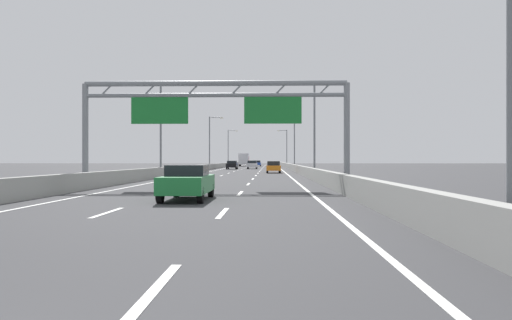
% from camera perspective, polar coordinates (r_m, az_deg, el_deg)
% --- Properties ---
extents(ground_plane, '(260.00, 260.00, 0.00)m').
position_cam_1_polar(ground_plane, '(102.69, -0.20, -0.90)').
color(ground_plane, '#38383A').
extents(lane_dash_left_1, '(0.16, 3.00, 0.01)m').
position_cam_1_polar(lane_dash_left_1, '(16.03, -16.87, -5.87)').
color(lane_dash_left_1, white).
rests_on(lane_dash_left_1, ground_plane).
extents(lane_dash_left_2, '(0.16, 3.00, 0.01)m').
position_cam_1_polar(lane_dash_left_2, '(24.70, -10.22, -3.80)').
color(lane_dash_left_2, white).
rests_on(lane_dash_left_2, ground_plane).
extents(lane_dash_left_3, '(0.16, 3.00, 0.01)m').
position_cam_1_polar(lane_dash_left_3, '(33.55, -7.06, -2.79)').
color(lane_dash_left_3, white).
rests_on(lane_dash_left_3, ground_plane).
extents(lane_dash_left_4, '(0.16, 3.00, 0.01)m').
position_cam_1_polar(lane_dash_left_4, '(42.46, -5.23, -2.20)').
color(lane_dash_left_4, white).
rests_on(lane_dash_left_4, ground_plane).
extents(lane_dash_left_5, '(0.16, 3.00, 0.01)m').
position_cam_1_polar(lane_dash_left_5, '(51.40, -4.03, -1.81)').
color(lane_dash_left_5, white).
rests_on(lane_dash_left_5, ground_plane).
extents(lane_dash_left_6, '(0.16, 3.00, 0.01)m').
position_cam_1_polar(lane_dash_left_6, '(60.36, -3.19, -1.54)').
color(lane_dash_left_6, white).
rests_on(lane_dash_left_6, ground_plane).
extents(lane_dash_left_7, '(0.16, 3.00, 0.01)m').
position_cam_1_polar(lane_dash_left_7, '(69.33, -2.57, -1.34)').
color(lane_dash_left_7, white).
rests_on(lane_dash_left_7, ground_plane).
extents(lane_dash_left_8, '(0.16, 3.00, 0.01)m').
position_cam_1_polar(lane_dash_left_8, '(78.31, -2.09, -1.18)').
color(lane_dash_left_8, white).
rests_on(lane_dash_left_8, ground_plane).
extents(lane_dash_left_9, '(0.16, 3.00, 0.01)m').
position_cam_1_polar(lane_dash_left_9, '(87.29, -1.70, -1.06)').
color(lane_dash_left_9, white).
rests_on(lane_dash_left_9, ground_plane).
extents(lane_dash_left_10, '(0.16, 3.00, 0.01)m').
position_cam_1_polar(lane_dash_left_10, '(96.27, -1.39, -0.96)').
color(lane_dash_left_10, white).
rests_on(lane_dash_left_10, ground_plane).
extents(lane_dash_left_11, '(0.16, 3.00, 0.01)m').
position_cam_1_polar(lane_dash_left_11, '(105.26, -1.14, -0.87)').
color(lane_dash_left_11, white).
rests_on(lane_dash_left_11, ground_plane).
extents(lane_dash_left_12, '(0.16, 3.00, 0.01)m').
position_cam_1_polar(lane_dash_left_12, '(114.25, -0.92, -0.80)').
color(lane_dash_left_12, white).
rests_on(lane_dash_left_12, ground_plane).
extents(lane_dash_left_13, '(0.16, 3.00, 0.01)m').
position_cam_1_polar(lane_dash_left_13, '(123.24, -0.73, -0.74)').
color(lane_dash_left_13, white).
rests_on(lane_dash_left_13, ground_plane).
extents(lane_dash_left_14, '(0.16, 3.00, 0.01)m').
position_cam_1_polar(lane_dash_left_14, '(132.23, -0.57, -0.69)').
color(lane_dash_left_14, white).
rests_on(lane_dash_left_14, ground_plane).
extents(lane_dash_left_15, '(0.16, 3.00, 0.01)m').
position_cam_1_polar(lane_dash_left_15, '(141.22, -0.43, -0.65)').
color(lane_dash_left_15, white).
rests_on(lane_dash_left_15, ground_plane).
extents(lane_dash_left_16, '(0.16, 3.00, 0.01)m').
position_cam_1_polar(lane_dash_left_16, '(150.22, -0.31, -0.61)').
color(lane_dash_left_16, white).
rests_on(lane_dash_left_16, ground_plane).
extents(lane_dash_left_17, '(0.16, 3.00, 0.01)m').
position_cam_1_polar(lane_dash_left_17, '(159.21, -0.20, -0.57)').
color(lane_dash_left_17, white).
rests_on(lane_dash_left_17, ground_plane).
extents(lane_dash_right_0, '(0.16, 3.00, 0.01)m').
position_cam_1_polar(lane_dash_right_0, '(6.51, -11.78, -14.63)').
color(lane_dash_right_0, white).
rests_on(lane_dash_right_0, ground_plane).
extents(lane_dash_right_1, '(0.16, 3.00, 0.01)m').
position_cam_1_polar(lane_dash_right_1, '(15.28, -3.89, -6.16)').
color(lane_dash_right_1, white).
rests_on(lane_dash_right_1, ground_plane).
extents(lane_dash_right_2, '(0.16, 3.00, 0.01)m').
position_cam_1_polar(lane_dash_right_2, '(24.22, -1.84, -3.87)').
color(lane_dash_right_2, white).
rests_on(lane_dash_right_2, ground_plane).
extents(lane_dash_right_3, '(0.16, 3.00, 0.01)m').
position_cam_1_polar(lane_dash_right_3, '(33.20, -0.90, -2.82)').
color(lane_dash_right_3, white).
rests_on(lane_dash_right_3, ground_plane).
extents(lane_dash_right_4, '(0.16, 3.00, 0.01)m').
position_cam_1_polar(lane_dash_right_4, '(42.18, -0.36, -2.21)').
color(lane_dash_right_4, white).
rests_on(lane_dash_right_4, ground_plane).
extents(lane_dash_right_5, '(0.16, 3.00, 0.01)m').
position_cam_1_polar(lane_dash_right_5, '(51.17, -0.02, -1.82)').
color(lane_dash_right_5, white).
rests_on(lane_dash_right_5, ground_plane).
extents(lane_dash_right_6, '(0.16, 3.00, 0.01)m').
position_cam_1_polar(lane_dash_right_6, '(60.16, 0.23, -1.55)').
color(lane_dash_right_6, white).
rests_on(lane_dash_right_6, ground_plane).
extents(lane_dash_right_7, '(0.16, 3.00, 0.01)m').
position_cam_1_polar(lane_dash_right_7, '(69.16, 0.41, -1.34)').
color(lane_dash_right_7, white).
rests_on(lane_dash_right_7, ground_plane).
extents(lane_dash_right_8, '(0.16, 3.00, 0.01)m').
position_cam_1_polar(lane_dash_right_8, '(78.16, 0.55, -1.18)').
color(lane_dash_right_8, white).
rests_on(lane_dash_right_8, ground_plane).
extents(lane_dash_right_9, '(0.16, 3.00, 0.01)m').
position_cam_1_polar(lane_dash_right_9, '(87.15, 0.66, -1.06)').
color(lane_dash_right_9, white).
rests_on(lane_dash_right_9, ground_plane).
extents(lane_dash_right_10, '(0.16, 3.00, 0.01)m').
position_cam_1_polar(lane_dash_right_10, '(96.15, 0.75, -0.96)').
color(lane_dash_right_10, white).
rests_on(lane_dash_right_10, ground_plane).
extents(lane_dash_right_11, '(0.16, 3.00, 0.01)m').
position_cam_1_polar(lane_dash_right_11, '(105.15, 0.82, -0.87)').
color(lane_dash_right_11, white).
rests_on(lane_dash_right_11, ground_plane).
extents(lane_dash_right_12, '(0.16, 3.00, 0.01)m').
position_cam_1_polar(lane_dash_right_12, '(114.15, 0.89, -0.80)').
color(lane_dash_right_12, white).
rests_on(lane_dash_right_12, ground_plane).
extents(lane_dash_right_13, '(0.16, 3.00, 0.01)m').
position_cam_1_polar(lane_dash_right_13, '(123.14, 0.94, -0.74)').
color(lane_dash_right_13, white).
rests_on(lane_dash_right_13, ground_plane).
extents(lane_dash_right_14, '(0.16, 3.00, 0.01)m').
position_cam_1_polar(lane_dash_right_14, '(132.14, 0.99, -0.69)').
color(lane_dash_right_14, white).
rests_on(lane_dash_right_14, ground_plane).
extents(lane_dash_right_15, '(0.16, 3.00, 0.01)m').
position_cam_1_polar(lane_dash_right_15, '(141.14, 1.03, -0.65)').
color(lane_dash_right_15, white).
rests_on(lane_dash_right_15, ground_plane).
extents(lane_dash_right_16, '(0.16, 3.00, 0.01)m').
position_cam_1_polar(lane_dash_right_16, '(150.14, 1.06, -0.61)').
color(lane_dash_right_16, white).
rests_on(lane_dash_right_16, ground_plane).
extents(lane_dash_right_17, '(0.16, 3.00, 0.01)m').
position_cam_1_polar(lane_dash_right_17, '(159.14, 1.09, -0.57)').
color(lane_dash_right_17, white).
rests_on(lane_dash_right_17, ground_plane).
extents(edge_line_left, '(0.16, 176.00, 0.01)m').
position_cam_1_polar(edge_line_left, '(91.04, -3.74, -1.01)').
color(edge_line_left, white).
rests_on(edge_line_left, ground_plane).
extents(edge_line_right, '(0.16, 176.00, 0.01)m').
position_cam_1_polar(edge_line_right, '(90.66, 2.88, -1.02)').
color(edge_line_right, white).
rests_on(edge_line_right, ground_plane).
extents(barrier_left, '(0.45, 220.00, 0.95)m').
position_cam_1_polar(barrier_left, '(113.09, -3.54, -0.57)').
color(barrier_left, '#9E9E99').
rests_on(barrier_left, ground_plane).
extents(barrier_right, '(0.45, 220.00, 0.95)m').
position_cam_1_polar(barrier_right, '(112.69, 3.47, -0.58)').
color(barrier_right, '#9E9E99').
rests_on(barrier_right, ground_plane).
extents(sign_gantry, '(15.96, 0.36, 6.36)m').
position_cam_1_polar(sign_gantry, '(29.41, -4.75, 6.17)').
color(sign_gantry, gray).
rests_on(sign_gantry, ground_plane).
extents(streetlamp_left_mid, '(2.58, 0.28, 9.50)m').
position_cam_1_polar(streetlamp_left_mid, '(50.21, -10.75, 4.30)').
color(streetlamp_left_mid, slate).
rests_on(streetlamp_left_mid, ground_plane).
extents(streetlamp_right_mid, '(2.58, 0.28, 9.50)m').
position_cam_1_polar(streetlamp_right_mid, '(49.23, 6.54, 4.39)').
color(streetlamp_right_mid, slate).
rests_on(streetlamp_right_mid, ground_plane).
extents(streetlamp_left_far, '(2.58, 0.28, 9.50)m').
position_cam_1_polar(streetlamp_left_far, '(89.44, -5.27, 2.42)').
color(streetlamp_left_far, slate).
rests_on(streetlamp_left_far, ground_plane).
extents(streetlamp_right_far, '(2.58, 0.28, 9.50)m').
position_cam_1_polar(streetlamp_right_far, '(88.89, 4.33, 2.44)').
color(streetlamp_right_far, slate).
rests_on(streetlamp_right_far, ground_plane).
extents(streetlamp_left_distant, '(2.58, 0.28, 9.50)m').
position_cam_1_polar(streetlamp_left_distant, '(129.02, -3.15, 1.69)').
color(streetlamp_left_distant, slate).
rests_on(streetlamp_left_distant, ground_plane).
extents(streetlamp_right_distant, '(2.58, 0.28, 9.50)m').
position_cam_1_polar(streetlamp_right_distant, '(128.64, 3.49, 1.69)').
color(streetlamp_right_distant, slate).
rests_on(streetlamp_right_distant, ground_plane).
extents(green_car, '(1.75, 4.37, 1.44)m').
position_cam_1_polar(green_car, '(20.36, -7.97, -2.54)').
color(green_car, '#1E7A38').
rests_on(green_car, ground_plane).
extents(orange_car, '(1.77, 4.18, 1.48)m').
position_cam_1_polar(orange_car, '(61.74, 2.05, -0.82)').
color(orange_car, orange).
rests_on(orange_car, ground_plane).
extents(white_car, '(1.79, 4.49, 1.51)m').
position_cam_1_polar(white_car, '(89.88, -0.45, -0.54)').
color(white_car, silver).
rests_on(white_car, ground_plane).
extents(black_car, '(1.84, 4.51, 1.48)m').
position_cam_1_polar(black_car, '(86.61, -2.80, -0.57)').
color(black_car, black).
rests_on(black_car, ground_plane).
extents(blue_car, '(1.72, 4.18, 1.48)m').
position_cam_1_polar(blue_car, '(124.38, 0.17, -0.39)').
color(blue_car, '#2347AD').
rests_on(blue_car, ground_plane).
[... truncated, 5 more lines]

